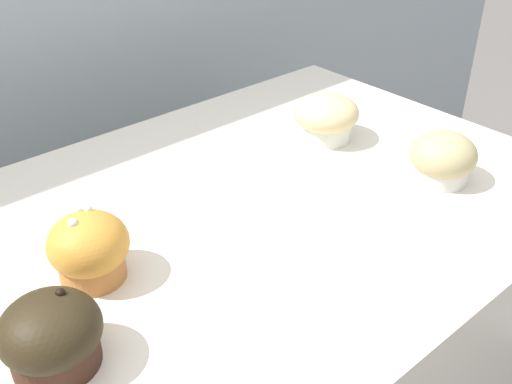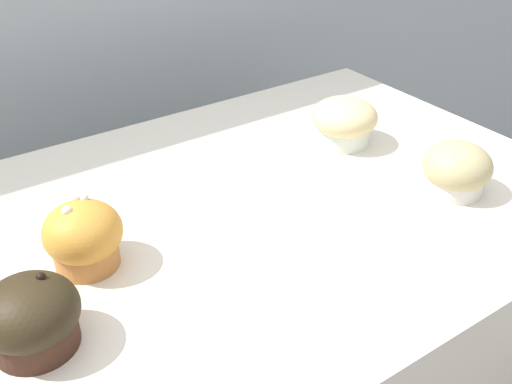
# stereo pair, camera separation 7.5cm
# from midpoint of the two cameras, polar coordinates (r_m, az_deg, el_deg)

# --- Properties ---
(wall_back) EXTENTS (3.20, 0.10, 1.80)m
(wall_back) POSITION_cam_midpoint_polar(r_m,az_deg,el_deg) (1.30, -15.48, 8.49)
(wall_back) COLOR #A8B2B7
(wall_back) RESTS_ON ground
(muffin_front_center) EXTENTS (0.10, 0.10, 0.07)m
(muffin_front_center) POSITION_cam_midpoint_polar(r_m,az_deg,el_deg) (0.97, 10.62, 6.59)
(muffin_front_center) COLOR silver
(muffin_front_center) RESTS_ON display_counter
(muffin_back_left) EXTENTS (0.09, 0.09, 0.07)m
(muffin_back_left) POSITION_cam_midpoint_polar(r_m,az_deg,el_deg) (0.88, 20.92, 1.93)
(muffin_back_left) COLOR silver
(muffin_back_left) RESTS_ON display_counter
(muffin_back_right) EXTENTS (0.10, 0.10, 0.08)m
(muffin_back_right) POSITION_cam_midpoint_polar(r_m,az_deg,el_deg) (0.61, -17.35, -11.44)
(muffin_back_right) COLOR #402419
(muffin_back_right) RESTS_ON display_counter
(muffin_front_left) EXTENTS (0.09, 0.09, 0.09)m
(muffin_front_left) POSITION_cam_midpoint_polar(r_m,az_deg,el_deg) (0.70, -13.33, -4.10)
(muffin_front_left) COLOR #C6793A
(muffin_front_left) RESTS_ON display_counter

